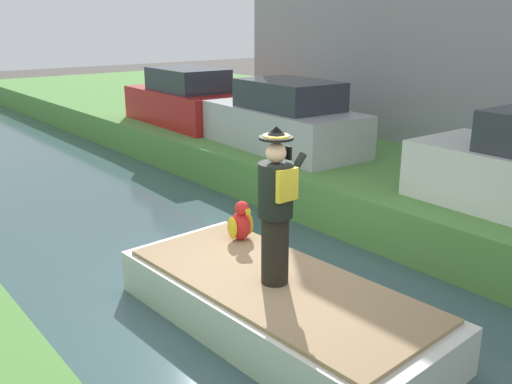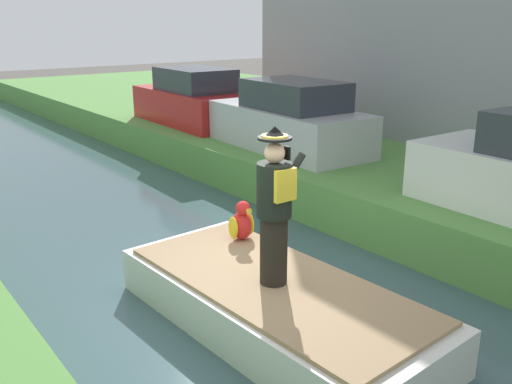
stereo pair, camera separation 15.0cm
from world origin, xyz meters
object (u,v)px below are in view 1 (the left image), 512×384
(person_pirate, at_px, (276,207))
(parked_car_red, at_px, (185,100))
(boat, at_px, (276,304))
(parrot_plush, at_px, (241,223))
(parked_car_silver, at_px, (284,120))

(person_pirate, relative_size, parked_car_red, 0.46)
(boat, bearing_deg, person_pirate, -157.58)
(boat, distance_m, parked_car_red, 9.61)
(person_pirate, bearing_deg, boat, 27.51)
(parked_car_red, bearing_deg, parrot_plush, -116.82)
(boat, xyz_separation_m, parked_car_red, (4.15, 8.60, 1.15))
(person_pirate, distance_m, parked_car_red, 9.57)
(person_pirate, xyz_separation_m, parrot_plush, (0.49, 1.31, -0.68))
(boat, relative_size, parrot_plush, 7.51)
(parrot_plush, bearing_deg, parked_car_red, 63.18)
(person_pirate, distance_m, parked_car_silver, 6.20)
(boat, xyz_separation_m, person_pirate, (-0.03, -0.01, 1.23))
(boat, height_order, person_pirate, person_pirate)
(parked_car_silver, height_order, parked_car_red, same)
(boat, relative_size, parked_car_red, 1.05)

